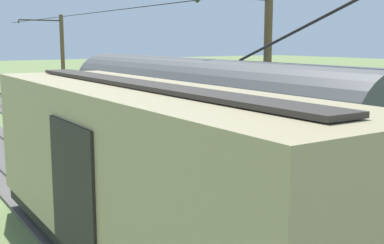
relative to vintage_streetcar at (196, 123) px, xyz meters
The scene contains 9 objects.
ground_plane 4.92m from the vintage_streetcar, 62.02° to the right, with size 220.00×220.00×0.00m, color olive.
track_streetcar_siding 4.72m from the vintage_streetcar, 90.00° to the right, with size 2.80×80.00×0.18m.
track_adjacent_siding 6.25m from the vintage_streetcar, 45.50° to the right, with size 2.80×80.00×0.18m.
vintage_streetcar is the anchor object (origin of this frame).
coach_adjacent 5.89m from the vintage_streetcar, 45.85° to the left, with size 2.96×11.39×3.85m.
catenary_pole_foreground 21.52m from the vintage_streetcar, 97.47° to the right, with size 3.11×0.28×6.61m.
catenary_pole_mid_near 3.05m from the vintage_streetcar, behind, with size 3.11×0.28×6.61m.
overhead_wire_run 3.88m from the vintage_streetcar, 94.27° to the right, with size 2.90×46.76×0.18m.
switch_stand 14.62m from the vintage_streetcar, 94.85° to the right, with size 0.50×0.30×1.24m.
Camera 1 is at (6.54, 16.87, 4.84)m, focal length 46.54 mm.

